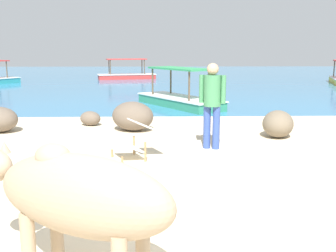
{
  "coord_description": "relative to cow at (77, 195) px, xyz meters",
  "views": [
    {
      "loc": [
        -0.51,
        -3.98,
        1.91
      ],
      "look_at": [
        -0.33,
        3.0,
        0.55
      ],
      "focal_mm": 42.26,
      "sensor_mm": 36.0,
      "label": 1
    }
  ],
  "objects": [
    {
      "name": "shore_rock_flat",
      "position": [
        0.05,
        6.14,
        -0.42
      ],
      "size": [
        1.33,
        1.3,
        0.68
      ],
      "primitive_type": "ellipsoid",
      "rotation": [
        0.0,
        0.0,
        2.49
      ],
      "color": "#6B5B4C",
      "rests_on": "sand_beach"
    },
    {
      "name": "cow",
      "position": [
        0.0,
        0.0,
        0.0
      ],
      "size": [
        1.97,
        1.32,
        1.14
      ],
      "rotation": [
        0.0,
        0.0,
        2.65
      ],
      "color": "tan",
      "rests_on": "sand_beach"
    },
    {
      "name": "person_standing",
      "position": [
        1.66,
        4.39,
        0.19
      ],
      "size": [
        0.48,
        0.32,
        1.62
      ],
      "rotation": [
        0.0,
        0.0,
        4.33
      ],
      "color": "#334C99",
      "rests_on": "sand_beach"
    },
    {
      "name": "water_surface",
      "position": [
        1.15,
        23.04,
        -0.79
      ],
      "size": [
        60.0,
        36.0,
        0.03
      ],
      "primitive_type": "cube",
      "color": "teal",
      "rests_on": "ground"
    },
    {
      "name": "shore_rock_medium",
      "position": [
        -1.05,
        6.78,
        -0.58
      ],
      "size": [
        0.66,
        0.59,
        0.36
      ],
      "primitive_type": "ellipsoid",
      "rotation": [
        0.0,
        0.0,
        2.71
      ],
      "color": "#6B5B4C",
      "rests_on": "sand_beach"
    },
    {
      "name": "boat_red",
      "position": [
        -1.36,
        22.65,
        -0.5
      ],
      "size": [
        3.84,
        1.98,
        1.29
      ],
      "rotation": [
        0.0,
        0.0,
        0.24
      ],
      "color": "#C63833",
      "rests_on": "water_surface"
    },
    {
      "name": "deck_chair_near",
      "position": [
        0.27,
        3.73,
        -0.37
      ],
      "size": [
        0.92,
        0.81,
        0.68
      ],
      "rotation": [
        0.0,
        0.0,
        3.58
      ],
      "color": "#A37A4C",
      "rests_on": "sand_beach"
    },
    {
      "name": "boat_green",
      "position": [
        1.35,
        10.28,
        -0.5
      ],
      "size": [
        2.93,
        3.73,
        1.29
      ],
      "rotation": [
        0.0,
        0.0,
        5.27
      ],
      "color": "#338E66",
      "rests_on": "water_surface"
    },
    {
      "name": "shore_rock_large",
      "position": [
        3.22,
        5.34,
        -0.46
      ],
      "size": [
        0.87,
        0.99,
        0.58
      ],
      "primitive_type": "ellipsoid",
      "rotation": [
        0.0,
        0.0,
        1.27
      ],
      "color": "#756651",
      "rests_on": "sand_beach"
    },
    {
      "name": "sand_beach",
      "position": [
        1.15,
        1.04,
        -0.77
      ],
      "size": [
        18.0,
        14.0,
        0.04
      ],
      "primitive_type": "cube",
      "color": "beige",
      "rests_on": "ground"
    }
  ]
}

